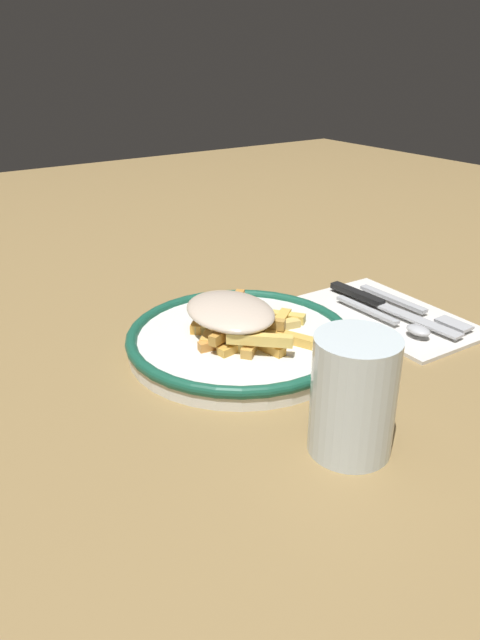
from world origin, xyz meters
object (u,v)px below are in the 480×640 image
Objects in this scene: plate at (240,340)px; napkin at (390,313)px; knife at (380,304)px; spoon at (397,322)px; fries_heap at (238,319)px; water_glass at (353,395)px; fork at (412,307)px.

napkin is at bearing 171.12° from plate.
knife is 1.38× the size of spoon.
water_glass reaches higher than fries_heap.
fries_heap is at bearing -9.82° from napkin.
fork is (-0.03, 0.01, 0.01)m from napkin.
knife reaches higher than fork.
water_glass reaches higher than plate.
plate is 1.26× the size of knife.
spoon is (0.03, 0.05, 0.00)m from knife.
plate is 1.75× the size of spoon.
water_glass is at bearing 32.72° from spoon.
fork reaches higher than napkin.
water_glass is (0.24, 0.19, 0.04)m from knife.
water_glass is (0.03, 0.21, 0.02)m from fries_heap.
napkin is (-0.22, 0.04, -0.03)m from fries_heap.
napkin is at bearing 170.18° from fries_heap.
fries_heap reaches higher than plate.
knife is (-0.22, 0.02, -0.00)m from plate.
spoon is 0.26m from water_glass.
spoon is at bearing -147.28° from water_glass.
water_glass is at bearing 82.94° from fries_heap.
napkin is (-0.22, 0.03, -0.01)m from plate.
fries_heap is 1.57× the size of water_glass.
fork is at bearing 168.54° from fries_heap.
plate is 0.22m from knife.
fries_heap is 0.25m from fork.
water_glass is (0.25, 0.17, 0.05)m from napkin.
knife is at bearing -87.16° from napkin.
water_glass reaches higher than spoon.
knife is at bearing -46.81° from fork.
fork is (-0.25, 0.05, -0.03)m from fries_heap.
napkin is 0.03m from fork.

